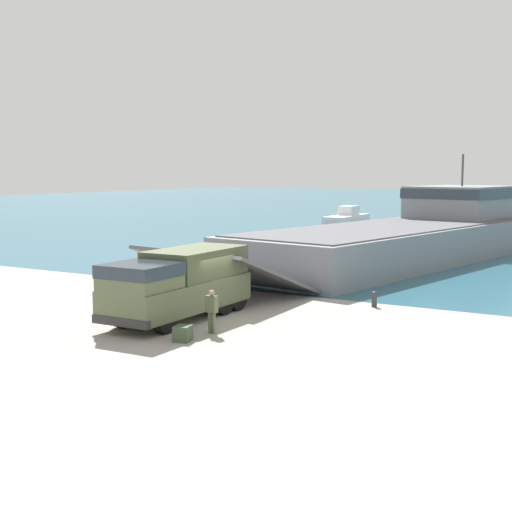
# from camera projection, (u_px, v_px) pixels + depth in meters

# --- Properties ---
(ground_plane) EXTENTS (240.00, 240.00, 0.00)m
(ground_plane) POSITION_uv_depth(u_px,v_px,m) (204.00, 316.00, 29.70)
(ground_plane) COLOR #9E998E
(landing_craft) EXTENTS (13.54, 34.79, 7.23)m
(landing_craft) POSITION_uv_depth(u_px,v_px,m) (412.00, 233.00, 48.51)
(landing_craft) COLOR gray
(landing_craft) RESTS_ON ground_plane
(military_truck) EXTENTS (2.64, 7.37, 2.79)m
(military_truck) POSITION_uv_depth(u_px,v_px,m) (178.00, 283.00, 28.77)
(military_truck) COLOR #566042
(military_truck) RESTS_ON ground_plane
(soldier_on_ramp) EXTENTS (0.46, 0.27, 1.64)m
(soldier_on_ramp) POSITION_uv_depth(u_px,v_px,m) (212.00, 309.00, 26.38)
(soldier_on_ramp) COLOR #566042
(soldier_on_ramp) RESTS_ON ground_plane
(moored_boat_a) EXTENTS (2.78, 8.69, 1.97)m
(moored_boat_a) POSITION_uv_depth(u_px,v_px,m) (347.00, 218.00, 80.83)
(moored_boat_a) COLOR white
(moored_boat_a) RESTS_ON ground_plane
(mooring_bollard) EXTENTS (0.28, 0.28, 0.71)m
(mooring_bollard) POSITION_uv_depth(u_px,v_px,m) (374.00, 298.00, 31.58)
(mooring_bollard) COLOR #333338
(mooring_bollard) RESTS_ON ground_plane
(cargo_crate) EXTENTS (0.71, 0.79, 0.56)m
(cargo_crate) POSITION_uv_depth(u_px,v_px,m) (183.00, 333.00, 25.29)
(cargo_crate) COLOR #3D4C33
(cargo_crate) RESTS_ON ground_plane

